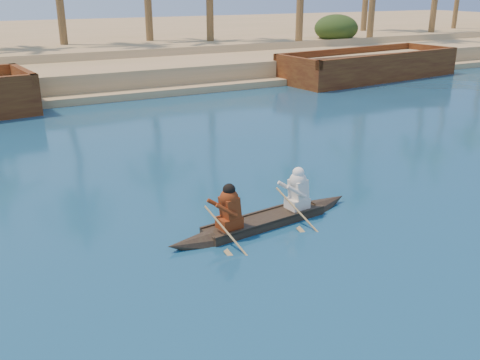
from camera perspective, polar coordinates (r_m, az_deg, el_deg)
sandy_embankment at (r=51.56m, az=-20.49°, el=13.31°), size 150.00×51.00×1.50m
shrub_cluster at (r=36.38m, az=-17.01°, el=12.49°), size 100.00×6.00×2.40m
canoe at (r=12.73m, az=2.65°, el=-3.63°), size 5.26×1.32×1.44m
barge_right at (r=34.81m, az=13.56°, el=11.66°), size 12.28×5.28×1.98m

